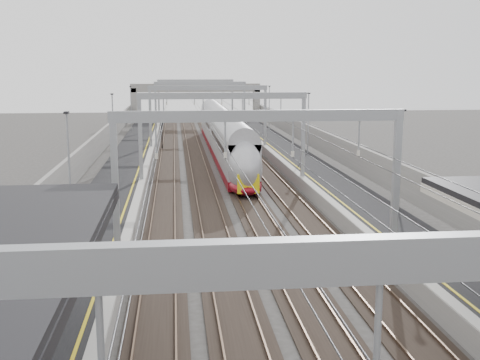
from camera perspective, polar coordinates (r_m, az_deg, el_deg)
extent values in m
cube|color=black|center=(49.99, -11.07, 0.08)|extent=(4.00, 120.00, 1.00)
cube|color=black|center=(51.15, 7.09, 0.43)|extent=(4.00, 120.00, 1.00)
cube|color=black|center=(49.89, -7.04, -0.36)|extent=(2.40, 140.00, 0.08)
cube|color=brown|center=(49.89, -7.87, -0.28)|extent=(0.07, 140.00, 0.14)
cube|color=brown|center=(49.87, -6.22, -0.24)|extent=(0.07, 140.00, 0.14)
cube|color=black|center=(49.93, -3.60, -0.29)|extent=(2.40, 140.00, 0.08)
cube|color=brown|center=(49.89, -4.42, -0.21)|extent=(0.07, 140.00, 0.14)
cube|color=brown|center=(49.95, -2.77, -0.18)|extent=(0.07, 140.00, 0.14)
cube|color=black|center=(50.15, -0.17, -0.22)|extent=(2.40, 140.00, 0.08)
cube|color=brown|center=(50.07, -0.99, -0.14)|extent=(0.07, 140.00, 0.14)
cube|color=brown|center=(50.22, 0.64, -0.11)|extent=(0.07, 140.00, 0.14)
cube|color=black|center=(50.55, 3.21, -0.16)|extent=(2.40, 140.00, 0.08)
cube|color=brown|center=(50.42, 2.41, -0.07)|extent=(0.07, 140.00, 0.14)
cube|color=brown|center=(50.66, 4.02, -0.04)|extent=(0.07, 140.00, 0.14)
cube|color=#909398|center=(26.62, -11.74, -0.70)|extent=(0.28, 0.28, 6.60)
cube|color=#909398|center=(28.31, 14.54, -0.15)|extent=(0.28, 0.28, 6.60)
cube|color=#909398|center=(26.34, 1.85, 6.10)|extent=(13.00, 0.25, 0.50)
cube|color=#909398|center=(46.36, -9.43, 4.08)|extent=(0.28, 0.28, 6.60)
cube|color=#909398|center=(47.35, 6.01, 4.29)|extent=(0.28, 0.28, 6.60)
cube|color=#909398|center=(46.20, -1.65, 7.99)|extent=(13.00, 0.25, 0.50)
cube|color=#909398|center=(66.25, -8.50, 5.99)|extent=(0.28, 0.28, 6.60)
cube|color=#909398|center=(66.95, 2.40, 6.14)|extent=(0.28, 0.28, 6.60)
cube|color=#909398|center=(66.14, -3.05, 8.73)|extent=(13.00, 0.25, 0.50)
cube|color=#909398|center=(86.20, -8.00, 7.02)|extent=(0.28, 0.28, 6.60)
cube|color=#909398|center=(86.73, 0.41, 7.14)|extent=(0.28, 0.28, 6.60)
cube|color=#909398|center=(86.11, -3.81, 9.13)|extent=(13.00, 0.25, 0.50)
cube|color=#909398|center=(104.16, -7.71, 7.61)|extent=(0.28, 0.28, 6.60)
cube|color=#909398|center=(104.61, -0.73, 7.71)|extent=(0.28, 0.28, 6.60)
cube|color=#909398|center=(104.09, -4.24, 9.35)|extent=(13.00, 0.25, 0.50)
cylinder|color=#262628|center=(54.15, -7.10, 6.32)|extent=(0.03, 140.00, 0.03)
cylinder|color=#262628|center=(54.19, -3.91, 6.38)|extent=(0.03, 140.00, 0.03)
cylinder|color=#262628|center=(54.39, -0.73, 6.41)|extent=(0.03, 140.00, 0.03)
cylinder|color=#262628|center=(54.76, 2.41, 6.43)|extent=(0.03, 140.00, 0.03)
cube|color=gray|center=(104.12, -4.23, 8.72)|extent=(22.00, 2.20, 1.40)
cube|color=gray|center=(104.42, -10.02, 6.89)|extent=(1.00, 2.20, 6.20)
cube|color=gray|center=(105.16, 1.56, 7.07)|extent=(1.00, 2.20, 6.20)
cube|color=gray|center=(50.18, -14.75, 1.24)|extent=(0.30, 120.00, 3.20)
cube|color=gray|center=(51.80, 10.56, 1.69)|extent=(0.30, 120.00, 3.20)
cube|color=maroon|center=(56.01, -0.83, 1.46)|extent=(2.54, 21.64, 0.75)
cube|color=#A0A0A5|center=(55.76, -0.83, 3.28)|extent=(2.54, 21.64, 2.82)
cube|color=black|center=(48.64, 0.01, -0.29)|extent=(1.88, 2.26, 0.47)
cube|color=maroon|center=(77.77, -2.36, 3.99)|extent=(2.54, 21.64, 0.75)
cube|color=#A0A0A5|center=(77.58, -2.37, 5.30)|extent=(2.54, 21.64, 2.82)
cube|color=black|center=(70.30, -1.93, 3.05)|extent=(1.88, 2.26, 0.47)
ellipsoid|color=#A0A0A5|center=(44.97, 0.49, 1.17)|extent=(2.54, 4.89, 3.95)
cube|color=yellow|center=(43.14, 0.80, -0.37)|extent=(1.60, 0.12, 1.41)
cube|color=black|center=(43.31, 0.74, 1.56)|extent=(1.51, 0.55, 0.89)
cylinder|color=black|center=(71.40, -7.41, 4.08)|extent=(0.12, 0.12, 3.00)
cube|color=black|center=(71.24, -7.44, 5.36)|extent=(0.32, 0.22, 0.75)
sphere|color=#0CE526|center=(71.10, -7.45, 5.47)|extent=(0.16, 0.16, 0.16)
cylinder|color=black|center=(78.38, -1.15, 4.73)|extent=(0.12, 0.12, 3.00)
cube|color=black|center=(78.23, -1.15, 5.90)|extent=(0.32, 0.22, 0.75)
sphere|color=red|center=(78.09, -1.14, 6.00)|extent=(0.16, 0.16, 0.16)
cylinder|color=black|center=(78.73, 0.45, 4.76)|extent=(0.12, 0.12, 3.00)
cube|color=black|center=(78.59, 0.45, 5.92)|extent=(0.32, 0.22, 0.75)
sphere|color=red|center=(78.45, 0.46, 6.02)|extent=(0.16, 0.16, 0.16)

